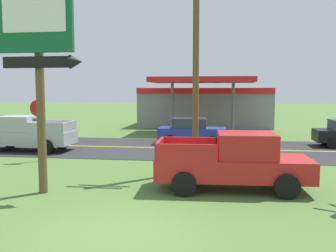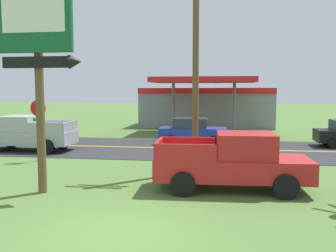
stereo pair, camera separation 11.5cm
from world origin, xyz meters
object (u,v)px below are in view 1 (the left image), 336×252
at_px(utility_pole, 196,45).
at_px(car_blue_mid_lane, 192,131).
at_px(stop_sign, 38,119).
at_px(motel_sign, 39,52).
at_px(gas_station, 205,106).
at_px(pickup_red_parked_on_lawn, 234,162).
at_px(pickup_silver_on_road, 26,134).

bearing_deg(utility_pole, car_blue_mid_lane, 95.68).
bearing_deg(utility_pole, stop_sign, 171.15).
height_order(utility_pole, car_blue_mid_lane, utility_pole).
xyz_separation_m(motel_sign, car_blue_mid_lane, (3.90, 12.14, -3.78)).
xyz_separation_m(motel_sign, gas_station, (4.25, 23.98, -2.67)).
bearing_deg(car_blue_mid_lane, motel_sign, -107.83).
xyz_separation_m(stop_sign, utility_pole, (7.56, -1.18, 3.21)).
bearing_deg(stop_sign, utility_pole, -8.85).
relative_size(stop_sign, car_blue_mid_lane, 0.70).
height_order(pickup_red_parked_on_lawn, pickup_silver_on_road, same).
bearing_deg(gas_station, stop_sign, -110.80).
xyz_separation_m(motel_sign, pickup_red_parked_on_lawn, (6.23, 1.42, -3.65)).
distance_m(stop_sign, pickup_red_parked_on_lawn, 9.93).
distance_m(utility_pole, pickup_silver_on_road, 11.43).
xyz_separation_m(stop_sign, pickup_silver_on_road, (-2.24, 2.86, -1.06)).
distance_m(stop_sign, gas_station, 20.01).
bearing_deg(gas_station, motel_sign, -100.05).
xyz_separation_m(stop_sign, gas_station, (7.11, 18.71, -0.08)).
xyz_separation_m(gas_station, pickup_silver_on_road, (-9.35, -15.85, -0.98)).
xyz_separation_m(pickup_red_parked_on_lawn, pickup_silver_on_road, (-11.33, 6.71, 0.00)).
bearing_deg(motel_sign, utility_pole, 41.07).
bearing_deg(gas_station, utility_pole, -88.69).
height_order(pickup_silver_on_road, car_blue_mid_lane, pickup_silver_on_road).
relative_size(utility_pole, pickup_red_parked_on_lawn, 1.85).
xyz_separation_m(utility_pole, car_blue_mid_lane, (-0.80, 8.04, -4.40)).
height_order(stop_sign, pickup_red_parked_on_lawn, stop_sign).
relative_size(motel_sign, pickup_red_parked_on_lawn, 1.27).
xyz_separation_m(stop_sign, pickup_red_parked_on_lawn, (9.09, -3.85, -1.06)).
bearing_deg(pickup_silver_on_road, stop_sign, -51.92).
relative_size(stop_sign, pickup_silver_on_road, 0.57).
bearing_deg(pickup_red_parked_on_lawn, utility_pole, 119.69).
height_order(utility_pole, gas_station, utility_pole).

